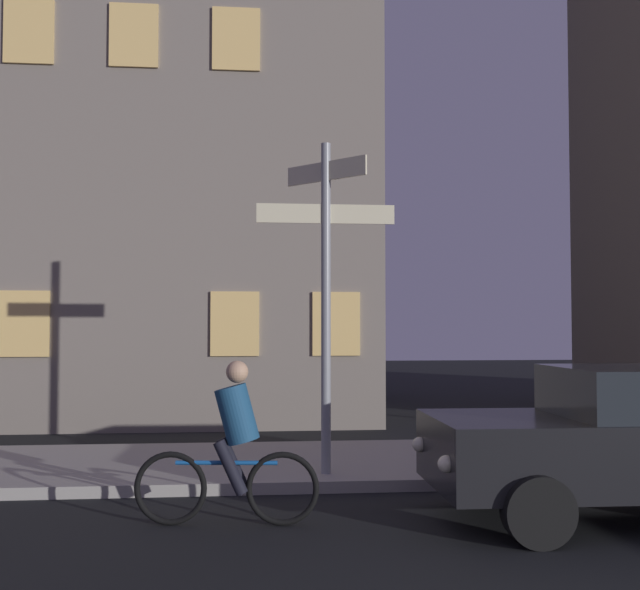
% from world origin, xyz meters
% --- Properties ---
extents(sidewalk_kerb, '(40.00, 3.17, 0.14)m').
position_xyz_m(sidewalk_kerb, '(0.00, 7.10, 0.07)').
color(sidewalk_kerb, '#9E9991').
rests_on(sidewalk_kerb, ground_plane).
extents(signpost, '(1.73, 0.90, 4.10)m').
position_xyz_m(signpost, '(-1.15, 6.02, 2.56)').
color(signpost, gray).
rests_on(signpost, sidewalk_kerb).
extents(cyclist, '(1.82, 0.37, 1.61)m').
position_xyz_m(cyclist, '(-2.27, 4.19, 0.75)').
color(cyclist, black).
rests_on(cyclist, ground_plane).
extents(building_left_block, '(9.48, 8.40, 19.12)m').
position_xyz_m(building_left_block, '(-4.23, 15.07, 9.56)').
color(building_left_block, slate).
rests_on(building_left_block, ground_plane).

